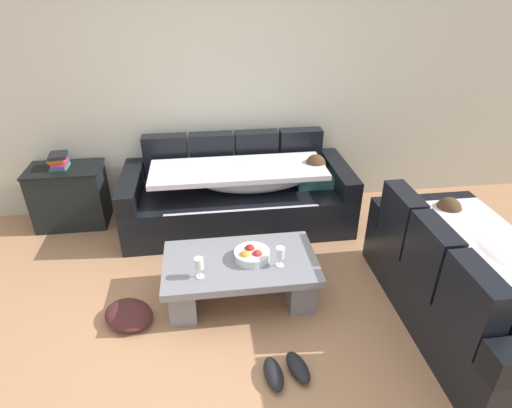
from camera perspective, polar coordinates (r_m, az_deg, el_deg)
ground_plane at (r=3.20m, az=-3.59°, el=-18.22°), size 14.00×14.00×0.00m
back_wall at (r=4.43m, az=-6.39°, el=16.02°), size 9.00×0.10×2.70m
couch_along_wall at (r=4.30m, az=-2.04°, el=1.26°), size 2.28×0.92×0.88m
couch_near_window at (r=3.49m, az=26.98°, el=-9.81°), size 0.92×1.80×0.88m
coffee_table at (r=3.37m, az=-2.12°, el=-9.60°), size 1.20×0.68×0.38m
fruit_bowl at (r=3.27m, az=-0.59°, el=-6.94°), size 0.28×0.28×0.10m
wine_glass_near_left at (r=3.08m, az=-7.80°, el=-8.14°), size 0.07×0.07×0.17m
wine_glass_near_right at (r=3.17m, az=3.32°, el=-6.74°), size 0.07×0.07×0.17m
side_cabinet at (r=4.71m, az=-24.09°, el=0.99°), size 0.72×0.44×0.64m
book_stack_on_cabinet at (r=4.56m, az=-25.38°, el=5.36°), size 0.19×0.23×0.15m
pair_of_shoes at (r=2.98m, az=4.09°, el=-21.77°), size 0.33×0.32×0.09m
crumpled_garment at (r=3.43m, az=-17.00°, el=-14.26°), size 0.51×0.51×0.12m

